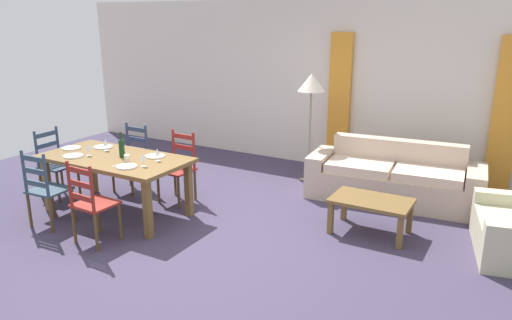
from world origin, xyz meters
TOP-DOWN VIEW (x-y plane):
  - ground_plane at (0.00, 0.00)m, footprint 9.60×9.60m
  - wall_far at (0.00, 3.30)m, footprint 9.60×0.16m
  - curtain_panel_left at (0.52, 3.16)m, footprint 0.35×0.08m
  - curtain_panel_right at (2.92, 3.16)m, footprint 0.35×0.08m
  - dining_table at (-1.24, -0.04)m, footprint 1.90×0.96m
  - dining_chair_near_left at (-1.65, -0.77)m, footprint 0.44×0.42m
  - dining_chair_near_right at (-0.83, -0.82)m, footprint 0.44×0.42m
  - dining_chair_far_left at (-1.67, 0.71)m, footprint 0.42×0.40m
  - dining_chair_far_right at (-0.83, 0.70)m, footprint 0.44×0.42m
  - dining_chair_head_west at (-2.42, -0.01)m, footprint 0.41×0.43m
  - dinner_plate_near_left at (-1.69, -0.29)m, footprint 0.24×0.24m
  - fork_near_left at (-1.84, -0.29)m, footprint 0.02×0.17m
  - dinner_plate_near_right at (-0.79, -0.29)m, footprint 0.24×0.24m
  - fork_near_right at (-0.94, -0.29)m, footprint 0.02×0.17m
  - dinner_plate_far_left at (-1.69, 0.21)m, footprint 0.24×0.24m
  - fork_far_left at (-1.84, 0.21)m, footprint 0.03×0.17m
  - dinner_plate_far_right at (-0.79, 0.21)m, footprint 0.24×0.24m
  - fork_far_right at (-0.94, 0.21)m, footprint 0.02×0.17m
  - dinner_plate_head_west at (-2.02, -0.04)m, footprint 0.24×0.24m
  - fork_head_west at (-2.17, -0.04)m, footprint 0.03×0.17m
  - wine_bottle at (-1.14, 0.00)m, footprint 0.07×0.07m
  - wine_glass_near_left at (-1.55, -0.17)m, footprint 0.06×0.06m
  - wine_glass_near_right at (-0.64, -0.18)m, footprint 0.06×0.06m
  - wine_glass_far_left at (-1.54, 0.11)m, footprint 0.06×0.06m
  - wine_glass_far_right at (-0.64, 0.08)m, footprint 0.06×0.06m
  - coffee_cup_primary at (-0.94, -0.13)m, footprint 0.07×0.07m
  - couch at (1.71, 2.17)m, footprint 2.35×1.01m
  - coffee_table at (1.76, 0.96)m, footprint 0.90×0.56m
  - standing_lamp at (0.37, 2.36)m, footprint 0.40×0.40m

SIDE VIEW (x-z plane):
  - ground_plane at x=0.00m, z-range -0.02..0.00m
  - couch at x=1.71m, z-range -0.11..0.69m
  - coffee_table at x=1.76m, z-range 0.15..0.57m
  - dining_chair_near_left at x=-1.65m, z-range 0.00..0.96m
  - dining_chair_near_right at x=-0.83m, z-range 0.00..0.96m
  - dining_chair_far_left at x=-1.67m, z-range 0.00..0.96m
  - dining_chair_far_right at x=-0.83m, z-range 0.00..0.96m
  - dining_chair_head_west at x=-2.42m, z-range 0.00..0.96m
  - dining_table at x=-1.24m, z-range 0.29..1.04m
  - fork_near_left at x=-1.84m, z-range 0.75..0.76m
  - fork_near_right at x=-0.94m, z-range 0.75..0.76m
  - fork_far_left at x=-1.84m, z-range 0.75..0.76m
  - fork_far_right at x=-0.94m, z-range 0.75..0.76m
  - fork_head_west at x=-2.17m, z-range 0.75..0.76m
  - dinner_plate_near_left at x=-1.69m, z-range 0.75..0.77m
  - dinner_plate_near_right at x=-0.79m, z-range 0.75..0.77m
  - dinner_plate_far_left at x=-1.69m, z-range 0.75..0.77m
  - dinner_plate_far_right at x=-0.79m, z-range 0.75..0.77m
  - dinner_plate_head_west at x=-2.02m, z-range 0.75..0.77m
  - coffee_cup_primary at x=-0.94m, z-range 0.75..0.84m
  - wine_glass_near_left at x=-1.55m, z-range 0.78..0.94m
  - wine_glass_near_right at x=-0.64m, z-range 0.78..0.94m
  - wine_glass_far_left at x=-1.54m, z-range 0.78..0.94m
  - wine_glass_far_right at x=-0.64m, z-range 0.78..0.94m
  - wine_bottle at x=-1.14m, z-range 0.71..1.03m
  - curtain_panel_left at x=0.52m, z-range 0.00..2.20m
  - curtain_panel_right at x=2.92m, z-range 0.00..2.20m
  - wall_far at x=0.00m, z-range 0.00..2.70m
  - standing_lamp at x=0.37m, z-range 0.59..2.23m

